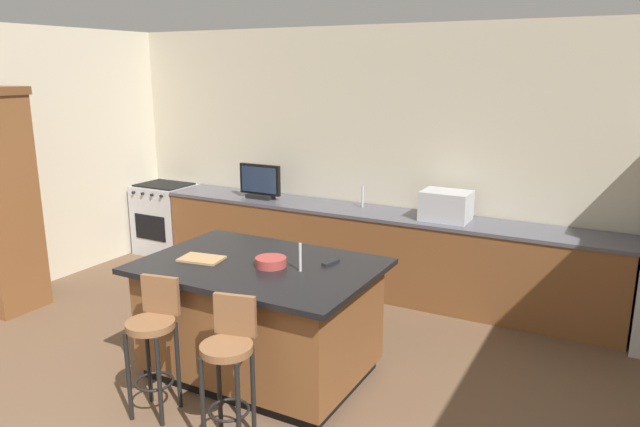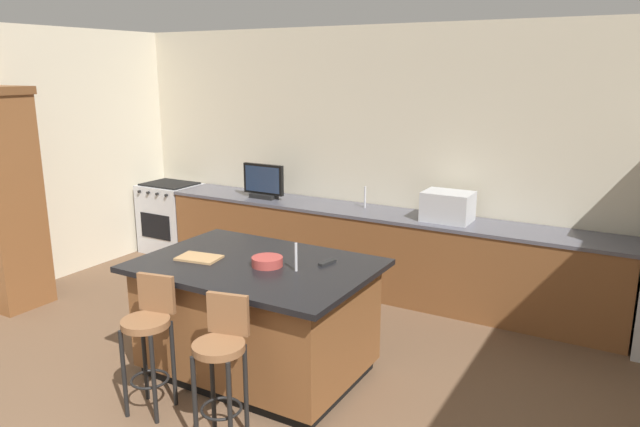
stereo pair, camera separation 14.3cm
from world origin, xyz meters
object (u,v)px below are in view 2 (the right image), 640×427
object	(u,v)px
range_oven	(172,217)
bar_stool_left	(149,333)
kitchen_island	(257,317)
bar_stool_right	(222,358)
microwave	(448,206)
tv_monitor	(263,182)
cabinet_tower	(3,196)
cutting_board	(199,258)
tv_remote	(327,262)
fruit_bowl	(267,262)

from	to	relation	value
range_oven	bar_stool_left	world-z (taller)	bar_stool_left
kitchen_island	bar_stool_left	distance (m)	0.89
bar_stool_right	bar_stool_left	bearing A→B (deg)	164.05
microwave	tv_monitor	world-z (taller)	tv_monitor
bar_stool_right	cabinet_tower	bearing A→B (deg)	154.81
cabinet_tower	cutting_board	distance (m)	2.61
tv_remote	cabinet_tower	bearing A→B (deg)	-161.95
kitchen_island	cabinet_tower	world-z (taller)	cabinet_tower
cutting_board	kitchen_island	bearing A→B (deg)	17.44
tv_monitor	fruit_bowl	xyz separation A→B (m)	(1.49, -2.06, -0.13)
bar_stool_left	cutting_board	distance (m)	0.76
range_oven	cutting_board	bearing A→B (deg)	-42.18
microwave	tv_remote	bearing A→B (deg)	-101.33
range_oven	tv_remote	bearing A→B (deg)	-28.19
kitchen_island	bar_stool_right	size ratio (longest dim) A/B	1.84
kitchen_island	cutting_board	distance (m)	0.66
cabinet_tower	fruit_bowl	xyz separation A→B (m)	(3.18, 0.09, -0.20)
bar_stool_left	microwave	bearing A→B (deg)	56.50
microwave	tv_monitor	size ratio (longest dim) A/B	0.89
kitchen_island	microwave	size ratio (longest dim) A/B	3.81
tv_remote	bar_stool_right	bearing A→B (deg)	-85.82
range_oven	bar_stool_left	distance (m)	3.89
cabinet_tower	tv_remote	distance (m)	3.57
range_oven	microwave	distance (m)	3.83
microwave	cutting_board	size ratio (longest dim) A/B	1.42
fruit_bowl	microwave	bearing A→B (deg)	70.69
range_oven	cabinet_tower	size ratio (longest dim) A/B	0.42
tv_remote	cutting_board	bearing A→B (deg)	-144.62
kitchen_island	tv_remote	bearing A→B (deg)	28.22
kitchen_island	fruit_bowl	world-z (taller)	fruit_bowl
kitchen_island	range_oven	xyz separation A→B (m)	(-2.92, 2.10, -0.01)
tv_monitor	fruit_bowl	distance (m)	2.54
bar_stool_left	tv_remote	distance (m)	1.41
bar_stool_left	fruit_bowl	xyz separation A→B (m)	(0.47, 0.80, 0.37)
microwave	tv_remote	size ratio (longest dim) A/B	2.82
tv_monitor	bar_stool_right	size ratio (longest dim) A/B	0.54
kitchen_island	tv_remote	distance (m)	0.73
microwave	tv_monitor	xyz separation A→B (m)	(-2.23, -0.05, 0.04)
range_oven	bar_stool_left	size ratio (longest dim) A/B	0.94
tv_monitor	bar_stool_right	xyz separation A→B (m)	(1.70, -2.90, -0.50)
tv_monitor	kitchen_island	bearing A→B (deg)	-56.29
tv_monitor	bar_stool_left	world-z (taller)	tv_monitor
range_oven	fruit_bowl	distance (m)	3.74
tv_remote	cutting_board	world-z (taller)	tv_remote
bar_stool_left	range_oven	bearing A→B (deg)	120.51
bar_stool_left	fruit_bowl	bearing A→B (deg)	48.81
tv_monitor	tv_remote	world-z (taller)	tv_monitor
cabinet_tower	microwave	world-z (taller)	cabinet_tower
kitchen_island	cabinet_tower	xyz separation A→B (m)	(-3.05, -0.10, 0.69)
microwave	cutting_board	bearing A→B (deg)	-120.38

